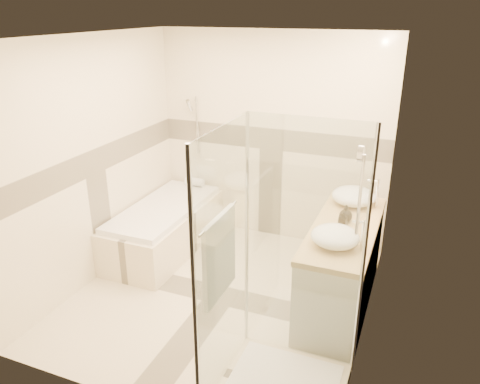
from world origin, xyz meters
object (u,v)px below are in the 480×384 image
at_px(vessel_sink_near, 354,196).
at_px(amenity_bottle_b, 346,213).
at_px(shower_enclosure, 270,332).
at_px(vessel_sink_far, 335,236).
at_px(vanity, 342,266).
at_px(bathtub, 165,225).
at_px(amenity_bottle_a, 343,219).

xyz_separation_m(vessel_sink_near, amenity_bottle_b, (0.00, -0.44, -0.01)).
height_order(shower_enclosure, vessel_sink_far, shower_enclosure).
xyz_separation_m(vessel_sink_far, amenity_bottle_b, (0.00, 0.51, -0.00)).
height_order(vanity, vessel_sink_near, vessel_sink_near).
xyz_separation_m(bathtub, vessel_sink_near, (2.13, 0.19, 0.63)).
xyz_separation_m(bathtub, vanity, (2.15, -0.35, 0.12)).
height_order(shower_enclosure, vessel_sink_near, shower_enclosure).
distance_m(vanity, vessel_sink_near, 0.74).
relative_size(vessel_sink_near, amenity_bottle_a, 2.82).
height_order(bathtub, shower_enclosure, shower_enclosure).
relative_size(shower_enclosure, amenity_bottle_b, 12.64).
bearing_deg(vanity, shower_enclosure, -102.97).
distance_m(shower_enclosure, amenity_bottle_b, 1.46).
bearing_deg(vanity, bathtub, 170.75).
relative_size(bathtub, vanity, 1.05).
relative_size(shower_enclosure, amenity_bottle_a, 13.13).
height_order(vanity, vessel_sink_far, vessel_sink_far).
relative_size(shower_enclosure, vessel_sink_far, 4.97).
distance_m(vessel_sink_far, amenity_bottle_b, 0.51).
bearing_deg(amenity_bottle_b, bathtub, 173.21).
bearing_deg(bathtub, amenity_bottle_b, -6.79).
relative_size(vanity, amenity_bottle_a, 10.43).
bearing_deg(shower_enclosure, bathtub, 138.90).
height_order(vessel_sink_far, amenity_bottle_b, vessel_sink_far).
bearing_deg(amenity_bottle_b, amenity_bottle_a, -90.00).
bearing_deg(vanity, vessel_sink_near, 92.13).
bearing_deg(vessel_sink_near, amenity_bottle_a, -90.00).
distance_m(bathtub, amenity_bottle_b, 2.23).
relative_size(vanity, vessel_sink_far, 3.95).
bearing_deg(vessel_sink_far, amenity_bottle_a, 90.00).
bearing_deg(amenity_bottle_a, vessel_sink_near, 90.00).
height_order(bathtub, amenity_bottle_a, amenity_bottle_a).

